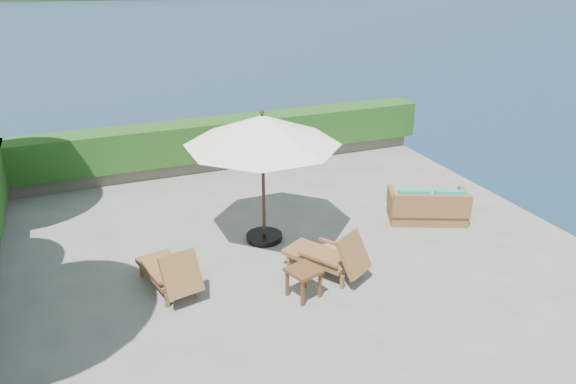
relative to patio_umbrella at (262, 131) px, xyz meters
name	(u,v)px	position (x,y,z in m)	size (l,w,h in m)	color
ground	(289,261)	(0.14, -1.03, -2.35)	(12.00, 12.00, 0.00)	gray
foundation	(289,327)	(0.14, -1.03, -3.90)	(12.00, 12.00, 3.00)	#4F483F
ocean	(289,382)	(0.14, -1.03, -5.35)	(600.00, 600.00, 0.00)	#142B40
planter_wall_far	(214,161)	(0.14, 4.57, -2.17)	(12.00, 0.60, 0.36)	#6B6455
hedge_far	(213,138)	(0.14, 4.57, -1.50)	(12.40, 0.90, 1.00)	#204313
patio_umbrella	(262,131)	(0.00, 0.00, 0.00)	(4.02, 4.02, 2.78)	black
lounge_left	(170,271)	(-2.17, -1.20, -1.97)	(0.98, 1.69, 0.92)	brown
lounge_right	(330,256)	(0.67, -1.75, -1.96)	(1.39, 1.72, 0.93)	brown
side_table	(304,274)	(-0.08, -2.25, -1.90)	(0.65, 0.65, 0.55)	brown
wicker_loveseat	(428,208)	(3.67, -0.52, -2.02)	(1.90, 1.48, 0.84)	brown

